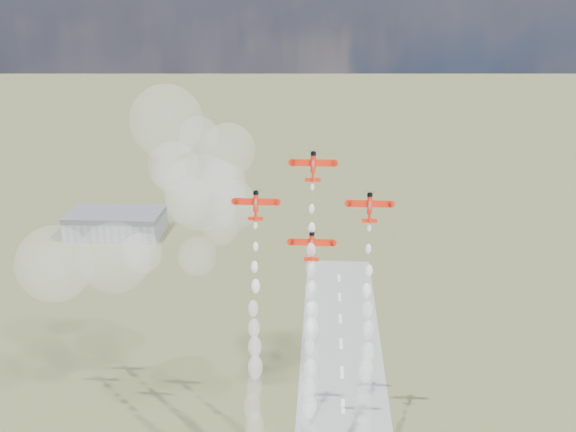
% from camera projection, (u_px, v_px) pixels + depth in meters
% --- Properties ---
extents(hangar, '(50.00, 28.00, 13.00)m').
position_uv_depth(hangar, '(116.00, 223.00, 363.94)').
color(hangar, gray).
rests_on(hangar, ground).
extents(plane_lead, '(10.53, 4.11, 7.37)m').
position_uv_depth(plane_lead, '(313.00, 166.00, 164.16)').
color(plane_lead, red).
rests_on(plane_lead, ground).
extents(plane_left, '(10.53, 4.11, 7.37)m').
position_uv_depth(plane_left, '(256.00, 205.00, 165.57)').
color(plane_left, red).
rests_on(plane_left, ground).
extents(plane_right, '(10.53, 4.11, 7.37)m').
position_uv_depth(plane_right, '(370.00, 207.00, 164.05)').
color(plane_right, red).
rests_on(plane_right, ground).
extents(plane_slot, '(10.53, 4.11, 7.37)m').
position_uv_depth(plane_slot, '(312.00, 245.00, 165.47)').
color(plane_slot, red).
rests_on(plane_slot, ground).
extents(smoke_trail_lead, '(5.66, 17.42, 57.39)m').
position_uv_depth(smoke_trail_lead, '(309.00, 364.00, 167.49)').
color(smoke_trail_lead, white).
rests_on(smoke_trail_lead, plane_lead).
extents(smoke_trail_left, '(5.69, 17.51, 57.65)m').
position_uv_depth(smoke_trail_left, '(254.00, 400.00, 168.96)').
color(smoke_trail_left, white).
rests_on(smoke_trail_left, plane_left).
extents(smoke_trail_right, '(5.29, 17.96, 57.44)m').
position_uv_depth(smoke_trail_right, '(364.00, 404.00, 167.35)').
color(smoke_trail_right, white).
rests_on(smoke_trail_right, plane_right).
extents(drifted_smoke_cloud, '(66.68, 39.74, 61.07)m').
position_uv_depth(drifted_smoke_cloud, '(159.00, 204.00, 190.93)').
color(drifted_smoke_cloud, white).
rests_on(drifted_smoke_cloud, ground).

